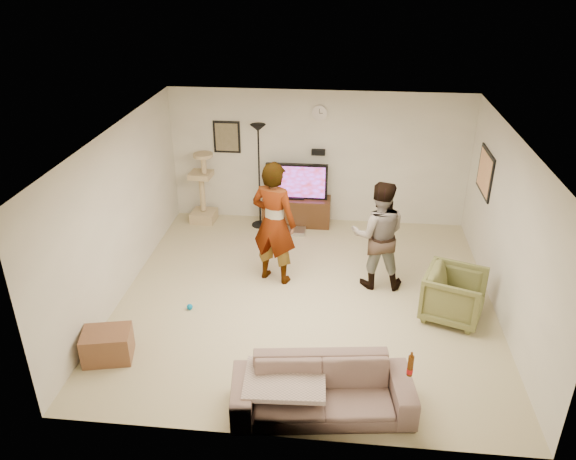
# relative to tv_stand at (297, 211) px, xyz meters

# --- Properties ---
(floor) EXTENTS (5.50, 5.50, 0.02)m
(floor) POSITION_rel_tv_stand_xyz_m (0.38, -2.50, -0.27)
(floor) COLOR tan
(floor) RESTS_ON ground
(ceiling) EXTENTS (5.50, 5.50, 0.02)m
(ceiling) POSITION_rel_tv_stand_xyz_m (0.38, -2.50, 2.25)
(ceiling) COLOR white
(ceiling) RESTS_ON wall_back
(wall_back) EXTENTS (5.50, 0.04, 2.50)m
(wall_back) POSITION_rel_tv_stand_xyz_m (0.38, 0.25, 0.99)
(wall_back) COLOR beige
(wall_back) RESTS_ON floor
(wall_front) EXTENTS (5.50, 0.04, 2.50)m
(wall_front) POSITION_rel_tv_stand_xyz_m (0.38, -5.25, 0.99)
(wall_front) COLOR beige
(wall_front) RESTS_ON floor
(wall_left) EXTENTS (0.04, 5.50, 2.50)m
(wall_left) POSITION_rel_tv_stand_xyz_m (-2.37, -2.50, 0.99)
(wall_left) COLOR beige
(wall_left) RESTS_ON floor
(wall_right) EXTENTS (0.04, 5.50, 2.50)m
(wall_right) POSITION_rel_tv_stand_xyz_m (3.13, -2.50, 0.99)
(wall_right) COLOR beige
(wall_right) RESTS_ON floor
(wall_clock) EXTENTS (0.26, 0.04, 0.26)m
(wall_clock) POSITION_rel_tv_stand_xyz_m (0.38, 0.22, 1.84)
(wall_clock) COLOR silver
(wall_clock) RESTS_ON wall_back
(wall_speaker) EXTENTS (0.25, 0.10, 0.10)m
(wall_speaker) POSITION_rel_tv_stand_xyz_m (0.38, 0.19, 1.12)
(wall_speaker) COLOR black
(wall_speaker) RESTS_ON wall_back
(picture_back) EXTENTS (0.42, 0.03, 0.52)m
(picture_back) POSITION_rel_tv_stand_xyz_m (-1.32, 0.23, 1.34)
(picture_back) COLOR brown
(picture_back) RESTS_ON wall_back
(picture_right) EXTENTS (0.03, 0.78, 0.62)m
(picture_right) POSITION_rel_tv_stand_xyz_m (3.11, -0.90, 1.24)
(picture_right) COLOR #EA9C68
(picture_right) RESTS_ON wall_right
(tv_stand) EXTENTS (1.27, 0.45, 0.53)m
(tv_stand) POSITION_rel_tv_stand_xyz_m (0.00, 0.00, 0.00)
(tv_stand) COLOR #392111
(tv_stand) RESTS_ON floor
(console_box) EXTENTS (0.40, 0.30, 0.07)m
(console_box) POSITION_rel_tv_stand_xyz_m (0.00, -0.40, -0.23)
(console_box) COLOR silver
(console_box) RESTS_ON floor
(tv) EXTENTS (1.14, 0.08, 0.68)m
(tv) POSITION_rel_tv_stand_xyz_m (-0.00, 0.00, 0.60)
(tv) COLOR black
(tv) RESTS_ON tv_stand
(tv_screen) EXTENTS (1.05, 0.01, 0.60)m
(tv_screen) POSITION_rel_tv_stand_xyz_m (-0.00, -0.04, 0.60)
(tv_screen) COLOR #8840E3
(tv_screen) RESTS_ON tv
(floor_lamp) EXTENTS (0.32, 0.32, 1.96)m
(floor_lamp) POSITION_rel_tv_stand_xyz_m (-0.68, -0.14, 0.71)
(floor_lamp) COLOR black
(floor_lamp) RESTS_ON floor
(cat_tree) EXTENTS (0.47, 0.47, 1.39)m
(cat_tree) POSITION_rel_tv_stand_xyz_m (-1.79, -0.05, 0.43)
(cat_tree) COLOR tan
(cat_tree) RESTS_ON floor
(person_left) EXTENTS (0.83, 0.68, 1.96)m
(person_left) POSITION_rel_tv_stand_xyz_m (-0.16, -2.04, 0.72)
(person_left) COLOR #9EA2B4
(person_left) RESTS_ON floor
(person_right) EXTENTS (0.84, 0.66, 1.71)m
(person_right) POSITION_rel_tv_stand_xyz_m (1.42, -2.03, 0.59)
(person_right) COLOR #3F4986
(person_right) RESTS_ON floor
(sofa) EXTENTS (2.10, 1.04, 0.59)m
(sofa) POSITION_rel_tv_stand_xyz_m (0.73, -4.80, 0.03)
(sofa) COLOR #785E56
(sofa) RESTS_ON floor
(throw_blanket) EXTENTS (0.94, 0.75, 0.06)m
(throw_blanket) POSITION_rel_tv_stand_xyz_m (0.31, -4.80, 0.13)
(throw_blanket) COLOR #BEA498
(throw_blanket) RESTS_ON sofa
(beer_bottle) EXTENTS (0.06, 0.06, 0.25)m
(beer_bottle) POSITION_rel_tv_stand_xyz_m (1.65, -4.80, 0.45)
(beer_bottle) COLOR #582A07
(beer_bottle) RESTS_ON sofa
(armchair) EXTENTS (1.02, 1.01, 0.73)m
(armchair) POSITION_rel_tv_stand_xyz_m (2.47, -2.81, 0.10)
(armchair) COLOR brown
(armchair) RESTS_ON floor
(side_table) EXTENTS (0.68, 0.57, 0.40)m
(side_table) POSITION_rel_tv_stand_xyz_m (-2.02, -4.18, -0.07)
(side_table) COLOR brown
(side_table) RESTS_ON floor
(toy_ball) EXTENTS (0.09, 0.09, 0.09)m
(toy_ball) POSITION_rel_tv_stand_xyz_m (-1.28, -3.02, -0.22)
(toy_ball) COLOR #0676B2
(toy_ball) RESTS_ON floor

